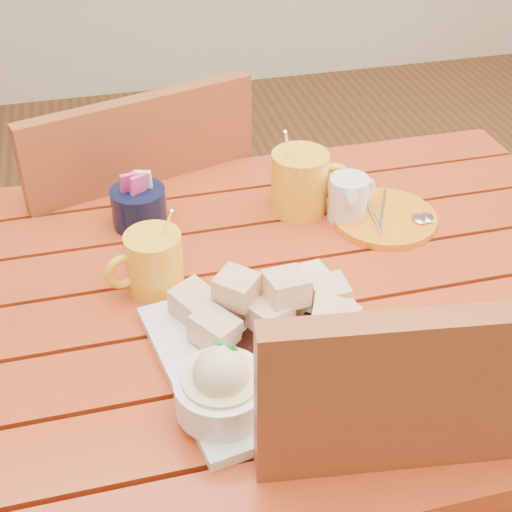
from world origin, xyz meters
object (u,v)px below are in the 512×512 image
object	(u,v)px
table	(245,347)
dessert_plate	(265,347)
coffee_mug_left	(153,261)
chair_far	(135,255)
orange_saucer	(385,218)
coffee_mug_right	(301,181)

from	to	relation	value
table	dessert_plate	xyz separation A→B (m)	(-0.01, -0.15, 0.14)
dessert_plate	coffee_mug_left	size ratio (longest dim) A/B	2.39
dessert_plate	chair_far	bearing A→B (deg)	101.28
orange_saucer	table	bearing A→B (deg)	-154.96
coffee_mug_right	chair_far	bearing A→B (deg)	144.33
coffee_mug_left	coffee_mug_right	world-z (taller)	coffee_mug_right
dessert_plate	coffee_mug_right	distance (m)	0.38
table	dessert_plate	bearing A→B (deg)	-93.04
dessert_plate	orange_saucer	distance (m)	0.39
coffee_mug_left	chair_far	distance (m)	0.51
orange_saucer	chair_far	world-z (taller)	chair_far
coffee_mug_left	orange_saucer	bearing A→B (deg)	-3.07
chair_far	coffee_mug_left	bearing A→B (deg)	74.36
chair_far	coffee_mug_right	bearing A→B (deg)	119.43
orange_saucer	dessert_plate	bearing A→B (deg)	-135.58
coffee_mug_right	chair_far	world-z (taller)	chair_far
dessert_plate	coffee_mug_left	distance (m)	0.23
coffee_mug_left	coffee_mug_right	bearing A→B (deg)	14.63
table	coffee_mug_left	distance (m)	0.20
dessert_plate	coffee_mug_left	bearing A→B (deg)	120.67
table	orange_saucer	xyz separation A→B (m)	(0.27, 0.13, 0.11)
table	coffee_mug_left	size ratio (longest dim) A/B	8.75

